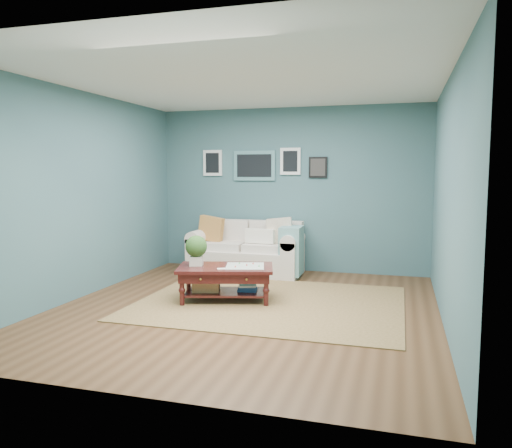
% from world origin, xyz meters
% --- Properties ---
extents(room_shell, '(5.00, 5.02, 2.70)m').
position_xyz_m(room_shell, '(-0.01, 0.06, 1.36)').
color(room_shell, brown).
rests_on(room_shell, ground).
extents(area_rug, '(3.26, 2.61, 0.01)m').
position_xyz_m(area_rug, '(0.22, 0.32, 0.01)').
color(area_rug, brown).
rests_on(area_rug, ground).
extents(loveseat, '(1.83, 0.83, 0.94)m').
position_xyz_m(loveseat, '(-0.54, 2.02, 0.38)').
color(loveseat, beige).
rests_on(loveseat, ground).
extents(coffee_table, '(1.34, 0.99, 0.84)m').
position_xyz_m(coffee_table, '(-0.42, 0.26, 0.37)').
color(coffee_table, black).
rests_on(coffee_table, ground).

